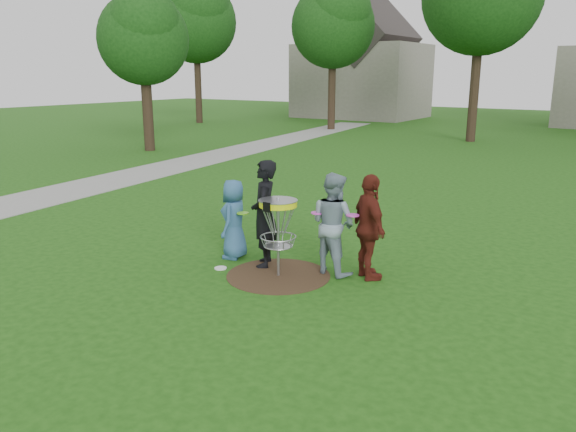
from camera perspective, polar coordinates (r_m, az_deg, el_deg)
The scene contains 11 objects.
ground at distance 9.76m, azimuth -0.99°, elevation -6.06°, with size 100.00×100.00×0.00m, color #19470F.
dirt_patch at distance 9.76m, azimuth -0.99°, elevation -6.04°, with size 1.80×1.80×0.01m, color #47331E.
concrete_path at distance 21.99m, azimuth -10.58°, elevation 5.24°, with size 2.20×40.00×0.02m, color #9E9E99.
player_blue at distance 10.53m, azimuth -5.50°, elevation -0.32°, with size 0.73×0.48×1.50m, color #2F5A82.
player_black at distance 10.00m, azimuth -2.44°, elevation 0.22°, with size 0.70×0.46×1.93m, color black.
player_grey at distance 9.68m, azimuth 4.60°, elevation -0.76°, with size 0.86×0.67×1.77m, color gray.
player_maroon at distance 9.45m, azimuth 8.26°, elevation -1.16°, with size 1.06×0.44×1.80m, color #571C14.
disc_on_grass at distance 10.16m, azimuth -6.87°, elevation -5.28°, with size 0.22×0.22×0.02m, color white.
disc_golf_basket at distance 9.45m, azimuth -1.01°, elevation -0.26°, with size 0.66×0.67×1.38m.
held_discs at distance 9.70m, azimuth 0.66°, elevation 0.45°, with size 2.30×0.66×0.28m.
tree_row at distance 28.71m, azimuth 25.48°, elevation 18.65°, with size 51.20×17.42×9.90m.
Camera 1 is at (5.23, -7.50, 3.40)m, focal length 35.00 mm.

